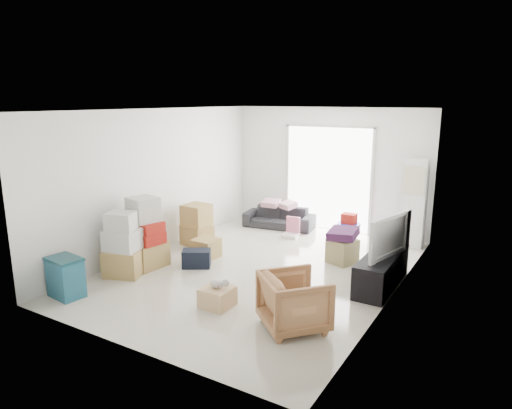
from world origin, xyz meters
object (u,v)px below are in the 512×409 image
object	(u,v)px
armchair	(294,299)
storage_bins	(66,277)
sofa	(279,214)
ottoman	(342,251)
ac_tower	(414,203)
tv_console	(382,270)
television	(383,250)
wood_crate	(217,297)
kids_table	(349,222)

from	to	relation	value
armchair	storage_bins	bearing A→B (deg)	56.65
sofa	ottoman	distance (m)	2.53
ac_tower	tv_console	distance (m)	2.37
television	sofa	distance (m)	3.66
armchair	wood_crate	world-z (taller)	armchair
storage_bins	wood_crate	world-z (taller)	storage_bins
kids_table	sofa	bearing A→B (deg)	170.93
storage_bins	kids_table	world-z (taller)	kids_table
sofa	ottoman	xyz separation A→B (m)	(2.06, -1.47, -0.09)
ottoman	kids_table	size ratio (longest dim) A/B	0.72
ottoman	wood_crate	bearing A→B (deg)	-109.07
tv_console	ottoman	xyz separation A→B (m)	(-0.89, 0.68, -0.04)
tv_console	sofa	xyz separation A→B (m)	(-2.95, 2.14, 0.05)
ottoman	wood_crate	xyz separation A→B (m)	(-0.89, -2.58, -0.08)
storage_bins	kids_table	distance (m)	5.38
ottoman	kids_table	distance (m)	1.25
sofa	kids_table	xyz separation A→B (m)	(1.75, -0.28, 0.12)
kids_table	storage_bins	bearing A→B (deg)	-120.09
armchair	kids_table	distance (m)	3.83
armchair	wood_crate	xyz separation A→B (m)	(-1.21, 0.01, -0.26)
ac_tower	television	xyz separation A→B (m)	(0.05, -2.29, -0.29)
television	armchair	bearing A→B (deg)	178.00
sofa	ottoman	world-z (taller)	sofa
ac_tower	sofa	distance (m)	2.96
ac_tower	kids_table	xyz separation A→B (m)	(-1.15, -0.43, -0.44)
wood_crate	ottoman	bearing A→B (deg)	70.93
kids_table	wood_crate	world-z (taller)	kids_table
sofa	armchair	bearing A→B (deg)	-67.52
armchair	sofa	bearing A→B (deg)	-17.70
ac_tower	ottoman	distance (m)	1.94
tv_console	kids_table	size ratio (longest dim) A/B	2.54
ottoman	storage_bins	bearing A→B (deg)	-130.95
ac_tower	armchair	xyz separation A→B (m)	(-0.53, -4.21, -0.48)
television	sofa	xyz separation A→B (m)	(-2.95, 2.14, -0.28)
storage_bins	kids_table	xyz separation A→B (m)	(2.70, 4.65, 0.13)
television	ottoman	world-z (taller)	television
storage_bins	wood_crate	size ratio (longest dim) A/B	1.46
sofa	wood_crate	distance (m)	4.22
television	storage_bins	bearing A→B (deg)	140.28
sofa	tv_console	bearing A→B (deg)	-43.81
television	kids_table	bearing A→B (deg)	47.58
tv_console	wood_crate	xyz separation A→B (m)	(-1.79, -1.91, -0.12)
ac_tower	television	bearing A→B (deg)	-88.75
ac_tower	storage_bins	size ratio (longest dim) A/B	2.88
kids_table	armchair	bearing A→B (deg)	-80.57
armchair	tv_console	bearing A→B (deg)	-64.72
kids_table	wood_crate	distance (m)	3.83
ac_tower	sofa	size ratio (longest dim) A/B	1.10
sofa	storage_bins	bearing A→B (deg)	-108.73
armchair	ac_tower	bearing A→B (deg)	-55.13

